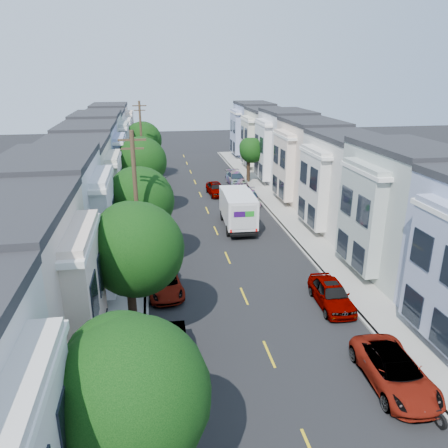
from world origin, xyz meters
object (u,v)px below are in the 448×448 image
at_px(tree_a, 128,396).
at_px(parked_right_b, 331,294).
at_px(tree_b, 134,250).
at_px(parked_left_d, 160,228).
at_px(tree_c, 138,201).
at_px(utility_pole_near, 137,214).
at_px(tree_d, 140,162).
at_px(utility_pole_far, 142,145).
at_px(parked_right_c, 251,197).
at_px(motorcycle, 429,407).
at_px(fedex_truck, 238,208).
at_px(tree_far_r, 251,151).
at_px(tree_e, 142,140).
at_px(lead_sedan, 216,189).
at_px(parked_left_b, 170,354).
at_px(parked_right_a, 395,372).
at_px(parked_left_c, 164,284).
at_px(parked_right_d, 236,179).

height_order(tree_a, parked_right_b, tree_a).
distance_m(tree_b, parked_left_d, 16.33).
distance_m(tree_c, parked_left_d, 7.76).
bearing_deg(utility_pole_near, tree_d, 90.01).
relative_size(utility_pole_far, parked_right_c, 2.41).
height_order(parked_right_c, motorcycle, parked_right_c).
height_order(tree_d, motorcycle, tree_d).
bearing_deg(parked_right_b, utility_pole_near, 162.82).
bearing_deg(tree_b, fedex_truck, 63.39).
bearing_deg(tree_a, utility_pole_far, 90.00).
bearing_deg(tree_far_r, utility_pole_far, -176.90).
xyz_separation_m(tree_e, utility_pole_far, (0.00, -4.78, 0.15)).
xyz_separation_m(utility_pole_far, lead_sedan, (8.01, -4.38, -4.42)).
distance_m(utility_pole_near, parked_left_b, 9.40).
xyz_separation_m(tree_a, parked_right_a, (11.20, 4.06, -3.73)).
relative_size(tree_b, fedex_truck, 1.13).
bearing_deg(parked_left_b, parked_left_c, 91.66).
xyz_separation_m(utility_pole_far, parked_left_d, (1.40, -16.43, -4.42)).
distance_m(tree_d, tree_far_r, 17.60).
distance_m(tree_far_r, parked_left_c, 30.04).
xyz_separation_m(parked_right_a, parked_right_d, (0.00, 37.09, 0.01)).
height_order(tree_d, parked_right_c, tree_d).
xyz_separation_m(tree_d, parked_right_c, (11.20, 2.68, -4.69)).
height_order(tree_b, tree_e, tree_b).
bearing_deg(tree_b, tree_d, 90.00).
distance_m(lead_sedan, parked_right_b, 25.77).
bearing_deg(parked_left_c, tree_far_r, 61.32).
bearing_deg(tree_far_r, tree_c, -119.33).
relative_size(fedex_truck, parked_left_d, 1.48).
bearing_deg(utility_pole_near, parked_right_c, 57.86).
distance_m(parked_left_b, parked_right_c, 27.80).
bearing_deg(parked_left_d, tree_c, -105.29).
height_order(parked_left_d, parked_right_a, parked_left_d).
bearing_deg(parked_right_c, parked_right_b, -85.32).
xyz_separation_m(tree_a, parked_right_d, (11.20, 41.14, -3.72)).
relative_size(tree_a, fedex_truck, 1.01).
relative_size(tree_c, fedex_truck, 1.09).
relative_size(tree_b, parked_left_b, 1.66).
xyz_separation_m(lead_sedan, parked_right_d, (3.19, 4.36, 0.00)).
bearing_deg(fedex_truck, utility_pole_far, 121.16).
height_order(parked_right_a, parked_right_c, parked_right_a).
xyz_separation_m(tree_a, parked_right_c, (11.20, 32.99, -3.83)).
height_order(utility_pole_far, parked_left_d, utility_pole_far).
relative_size(parked_right_a, parked_right_b, 1.10).
bearing_deg(parked_right_b, parked_right_c, 92.23).
bearing_deg(parked_right_a, tree_b, 157.97).
xyz_separation_m(tree_b, motorcycle, (11.66, -6.94, -4.86)).
xyz_separation_m(tree_b, utility_pole_near, (0.00, 6.05, -0.12)).
bearing_deg(parked_right_b, tree_b, -167.12).
relative_size(tree_d, parked_right_d, 1.58).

